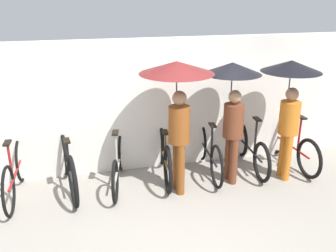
% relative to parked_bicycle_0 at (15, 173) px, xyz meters
% --- Properties ---
extents(ground_plane, '(30.00, 30.00, 0.00)m').
position_rel_parked_bicycle_0_xyz_m(ground_plane, '(2.32, -1.32, -0.38)').
color(ground_plane, gray).
extents(back_wall, '(12.65, 0.12, 2.25)m').
position_rel_parked_bicycle_0_xyz_m(back_wall, '(2.32, 0.52, 0.74)').
color(back_wall, silver).
rests_on(back_wall, ground).
extents(parked_bicycle_0, '(0.44, 1.77, 1.00)m').
position_rel_parked_bicycle_0_xyz_m(parked_bicycle_0, '(0.00, 0.00, 0.00)').
color(parked_bicycle_0, black).
rests_on(parked_bicycle_0, ground).
extents(parked_bicycle_1, '(0.44, 1.84, 1.06)m').
position_rel_parked_bicycle_0_xyz_m(parked_bicycle_1, '(0.77, 0.03, 0.02)').
color(parked_bicycle_1, black).
rests_on(parked_bicycle_1, ground).
extents(parked_bicycle_2, '(0.52, 1.70, 1.09)m').
position_rel_parked_bicycle_0_xyz_m(parked_bicycle_2, '(1.55, -0.00, -0.03)').
color(parked_bicycle_2, black).
rests_on(parked_bicycle_2, ground).
extents(parked_bicycle_3, '(0.44, 1.77, 1.00)m').
position_rel_parked_bicycle_0_xyz_m(parked_bicycle_3, '(2.32, 0.08, 0.01)').
color(parked_bicycle_3, black).
rests_on(parked_bicycle_3, ground).
extents(parked_bicycle_4, '(0.44, 1.77, 0.99)m').
position_rel_parked_bicycle_0_xyz_m(parked_bicycle_4, '(3.10, 0.06, -0.01)').
color(parked_bicycle_4, black).
rests_on(parked_bicycle_4, ground).
extents(parked_bicycle_5, '(0.44, 1.70, 1.10)m').
position_rel_parked_bicycle_0_xyz_m(parked_bicycle_5, '(3.87, 0.05, -0.03)').
color(parked_bicycle_5, black).
rests_on(parked_bicycle_5, ground).
extents(parked_bicycle_6, '(0.44, 1.74, 1.01)m').
position_rel_parked_bicycle_0_xyz_m(parked_bicycle_6, '(4.65, -0.01, -0.02)').
color(parked_bicycle_6, black).
rests_on(parked_bicycle_6, ground).
extents(pedestrian_leading, '(1.10, 1.10, 2.02)m').
position_rel_parked_bicycle_0_xyz_m(pedestrian_leading, '(2.42, -0.37, 1.25)').
color(pedestrian_leading, brown).
rests_on(pedestrian_leading, ground).
extents(pedestrian_center, '(0.90, 0.90, 1.94)m').
position_rel_parked_bicycle_0_xyz_m(pedestrian_center, '(3.34, -0.26, 1.10)').
color(pedestrian_center, brown).
rests_on(pedestrian_center, ground).
extents(pedestrian_trailing, '(0.94, 0.94, 1.95)m').
position_rel_parked_bicycle_0_xyz_m(pedestrian_trailing, '(4.27, -0.35, 1.13)').
color(pedestrian_trailing, '#C66B1E').
rests_on(pedestrian_trailing, ground).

